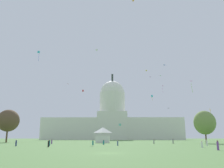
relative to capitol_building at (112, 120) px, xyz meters
name	(u,v)px	position (x,y,z in m)	size (l,w,h in m)	color
ground_plane	(107,153)	(2.05, -184.61, -17.68)	(800.00, 800.00, 0.00)	#567F42
capitol_building	(112,120)	(0.00, 0.00, 0.00)	(129.14, 23.92, 62.70)	silver
event_tent	(103,135)	(-2.11, -120.56, -14.45)	(5.90, 6.51, 6.38)	white
tree_west_far	(8,121)	(-45.89, -113.54, -7.97)	(12.36, 12.04, 14.71)	brown
tree_east_far	(205,123)	(37.38, -129.51, -9.95)	(9.26, 8.65, 12.24)	brown
person_white_deep_crowd	(202,145)	(22.62, -166.03, -17.00)	(0.56, 0.56, 1.49)	silver
person_black_lawn_far_left	(49,144)	(-12.61, -163.30, -16.93)	(0.43, 0.43, 1.63)	black
person_grey_back_right	(173,141)	(24.72, -130.28, -16.85)	(0.43, 0.43, 1.80)	gray
person_teal_mid_left	(93,143)	(-3.40, -149.42, -17.01)	(0.59, 0.59, 1.48)	#1E757A
person_teal_near_tree_west	(49,143)	(-14.44, -156.08, -16.94)	(0.47, 0.47, 1.62)	#1E757A
person_teal_near_tree_east	(104,142)	(-0.49, -144.66, -16.99)	(0.50, 0.50, 1.54)	#1E757A
person_grey_near_tent	(154,142)	(16.71, -135.85, -16.89)	(0.50, 0.50, 1.71)	gray
person_purple_front_center	(52,142)	(-18.77, -137.80, -16.99)	(0.45, 0.45, 1.52)	#703D93
person_denim_aisle_center	(118,143)	(3.88, -154.02, -16.97)	(0.38, 0.38, 1.52)	#3D5684
person_navy_front_right	(16,143)	(-22.68, -157.84, -16.91)	(0.50, 0.50, 1.67)	navy
person_white_edge_east	(207,143)	(28.32, -153.93, -16.94)	(0.42, 0.42, 1.62)	silver
person_purple_lawn_far_right	(218,145)	(21.59, -176.77, -16.85)	(0.42, 0.42, 1.77)	#703D93
kite_cyan_mid	(152,96)	(21.53, -104.79, 4.69)	(0.74, 0.79, 2.86)	#33BCDB
kite_magenta_high	(162,87)	(34.76, -65.78, 17.55)	(1.49, 1.49, 4.17)	#D1339E
kite_green_high	(161,76)	(31.31, -81.77, 21.25)	(1.34, 1.68, 0.16)	green
kite_turquoise_low	(120,125)	(5.55, -94.52, -8.84)	(1.15, 1.16, 1.02)	teal
kite_gold_low	(210,111)	(40.68, -127.64, -5.38)	(0.32, 0.66, 3.57)	gold
kite_pink_high	(68,85)	(-32.45, -51.94, 22.78)	(1.62, 1.29, 0.15)	pink
kite_blue_high	(164,66)	(29.99, -96.49, 23.05)	(1.75, 1.72, 0.26)	blue
kite_black_mid	(168,109)	(36.10, -74.55, 1.70)	(1.28, 1.02, 0.23)	black
kite_red_mid	(83,91)	(-17.68, -74.29, 13.70)	(0.84, 0.91, 1.16)	red
kite_orange_high	(132,1)	(10.09, -136.29, 38.12)	(1.03, 1.61, 0.28)	orange
kite_yellow_high	(146,71)	(25.32, -59.61, 31.19)	(0.88, 0.89, 0.83)	yellow
kite_white_high	(97,50)	(-7.60, -94.19, 33.71)	(1.11, 1.11, 0.82)	white
kite_violet_high	(151,77)	(24.91, -82.79, 20.15)	(1.48, 1.41, 0.19)	purple
kite_cyan_high	(39,52)	(-28.40, -130.05, 18.80)	(0.97, 0.99, 4.37)	#33BCDB
kite_magenta_mid	(192,83)	(30.25, -140.08, 3.21)	(1.26, 0.87, 4.12)	#D1339E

